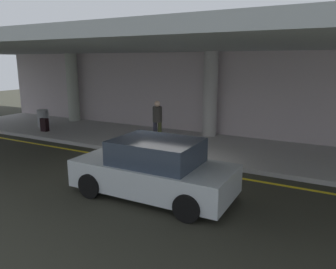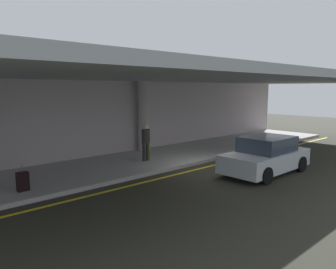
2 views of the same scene
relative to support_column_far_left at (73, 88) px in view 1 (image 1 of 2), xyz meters
name	(u,v)px [view 1 (image 1 of 2)]	position (x,y,z in m)	size (l,w,h in m)	color
ground_plane	(156,169)	(8.00, -4.74, -1.97)	(60.00, 60.00, 0.00)	#2D2D24
sidewalk	(194,145)	(8.00, -1.64, -1.90)	(26.00, 4.20, 0.15)	#A6A4A3
lane_stripe_yellow	(162,165)	(8.00, -4.29, -1.97)	(26.00, 0.14, 0.01)	yellow
support_column_far_left	(73,88)	(0.00, 0.00, 0.00)	(0.62, 0.62, 3.65)	#A4AA9C
support_column_left_mid	(210,95)	(8.00, 0.00, 0.00)	(0.62, 0.62, 3.65)	#ABA8A6
ceiling_overhang	(191,46)	(8.00, -2.14, 1.97)	(28.00, 13.20, 0.30)	#8F9799
terminal_back_wall	(215,95)	(8.00, 0.61, -0.07)	(26.00, 0.30, 3.80)	#B9ACAF
car_silver	(154,169)	(9.04, -6.58, -1.26)	(4.10, 1.92, 1.50)	silver
traveler_with_luggage	(157,118)	(6.50, -2.01, -0.86)	(0.38, 0.38, 1.68)	#23232F
suitcase_upright_primary	(45,125)	(0.81, -2.82, -1.51)	(0.36, 0.22, 0.90)	black
trash_bin_steel	(43,118)	(-0.19, -2.01, -1.40)	(0.56, 0.56, 0.85)	gray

